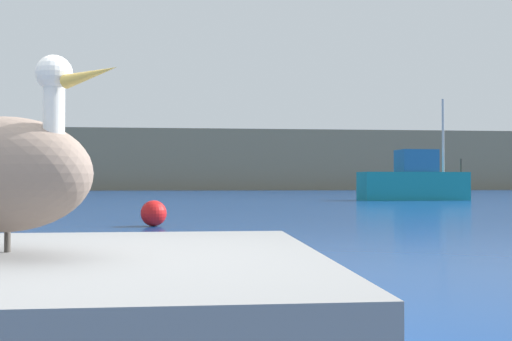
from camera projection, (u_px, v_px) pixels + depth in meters
hillside_backdrop at (193, 162)px, 73.09m from camera, size 140.00×14.99×6.89m
fishing_boat_teal at (414, 181)px, 30.07m from camera, size 5.57×1.89×5.18m
mooring_buoy at (154, 213)px, 12.37m from camera, size 0.54×0.54×0.54m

